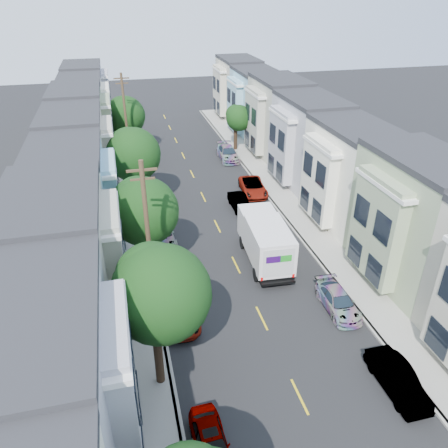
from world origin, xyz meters
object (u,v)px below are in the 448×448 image
object	(u,v)px
tree_far_r	(238,119)
fedex_truck	(265,239)
utility_pole_near	(149,243)
parked_right_a	(397,379)
tree_d	(132,155)
parked_left_d	(161,234)
parked_right_b	(338,301)
parked_left_b	(211,442)
parked_left_c	(180,312)
utility_pole_far	(126,121)
tree_c	(143,212)
tree_e	(125,116)
parked_right_c	(253,187)
parked_right_d	(228,153)
lead_sedan	(239,203)
tree_b	(159,295)

from	to	relation	value
tree_far_r	fedex_truck	world-z (taller)	tree_far_r
utility_pole_near	parked_right_a	world-z (taller)	utility_pole_near
tree_far_r	tree_d	bearing A→B (deg)	-134.44
utility_pole_near	parked_left_d	bearing A→B (deg)	80.86
parked_right_a	parked_right_b	size ratio (longest dim) A/B	0.99
parked_left_b	parked_left_c	size ratio (longest dim) A/B	0.84
parked_right_b	tree_d	bearing A→B (deg)	124.24
parked_left_d	parked_left_c	bearing A→B (deg)	-93.79
utility_pole_far	tree_c	bearing A→B (deg)	-90.01
tree_far_r	fedex_truck	xyz separation A→B (m)	(-4.72, -24.38, -2.09)
tree_e	fedex_truck	world-z (taller)	tree_e
utility_pole_far	parked_left_c	size ratio (longest dim) A/B	2.18
parked_left_b	tree_far_r	bearing A→B (deg)	70.58
tree_c	parked_right_c	size ratio (longest dim) A/B	1.48
tree_d	fedex_truck	xyz separation A→B (m)	(8.47, -10.92, -3.34)
parked_left_b	parked_right_b	distance (m)	12.31
tree_e	tree_far_r	size ratio (longest dim) A/B	1.27
tree_d	parked_right_c	xyz separation A→B (m)	(11.20, 0.65, -4.51)
tree_c	fedex_truck	xyz separation A→B (m)	(8.47, -0.51, -3.04)
tree_far_r	parked_right_a	distance (m)	37.35
parked_right_b	tree_c	bearing A→B (deg)	149.74
parked_left_d	parked_left_b	bearing A→B (deg)	-93.79
parked_left_c	tree_d	bearing A→B (deg)	96.43
parked_left_b	parked_right_c	size ratio (longest dim) A/B	0.79
tree_c	tree_far_r	bearing A→B (deg)	61.06
tree_d	parked_left_c	bearing A→B (deg)	-84.97
utility_pole_near	parked_right_d	bearing A→B (deg)	66.33
parked_right_a	parked_right_d	xyz separation A→B (m)	(0.00, 34.27, 0.05)
utility_pole_far	parked_right_b	size ratio (longest dim) A/B	2.44
tree_far_r	lead_sedan	xyz separation A→B (m)	(-4.19, -15.69, -3.29)
tree_c	tree_far_r	size ratio (longest dim) A/B	1.31
tree_b	utility_pole_near	xyz separation A→B (m)	(0.00, 5.41, -0.46)
parked_right_d	fedex_truck	bearing A→B (deg)	-95.32
fedex_truck	parked_right_c	world-z (taller)	fedex_truck
tree_e	utility_pole_far	world-z (taller)	utility_pole_far
tree_d	parked_right_d	size ratio (longest dim) A/B	1.54
parked_right_a	parked_right_c	bearing A→B (deg)	89.90
utility_pole_far	tree_d	bearing A→B (deg)	-90.01
parked_left_c	parked_left_d	size ratio (longest dim) A/B	0.99
lead_sedan	parked_right_a	size ratio (longest dim) A/B	0.93
parked_left_b	parked_right_a	world-z (taller)	parked_right_a
tree_c	parked_left_c	bearing A→B (deg)	-75.71
tree_d	tree_far_r	xyz separation A→B (m)	(13.20, 13.46, -1.26)
utility_pole_near	tree_b	bearing A→B (deg)	-90.02
tree_e	parked_left_c	size ratio (longest dim) A/B	1.53
tree_e	utility_pole_near	world-z (taller)	utility_pole_near
parked_right_b	parked_right_a	bearing A→B (deg)	-88.69
tree_e	parked_right_c	world-z (taller)	tree_e
utility_pole_far	parked_right_a	size ratio (longest dim) A/B	2.45
tree_b	parked_right_d	size ratio (longest dim) A/B	1.63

